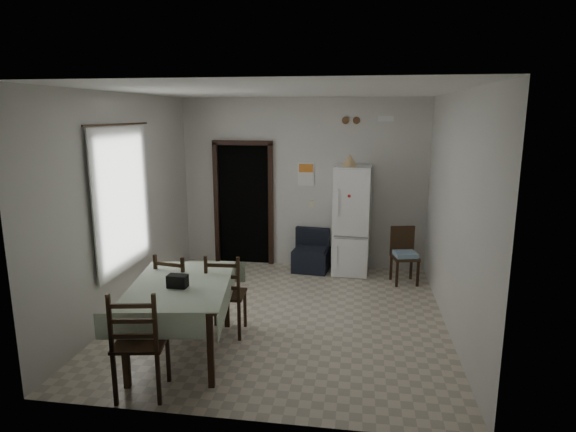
# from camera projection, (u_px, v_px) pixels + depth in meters

# --- Properties ---
(ground) EXTENTS (4.50, 4.50, 0.00)m
(ground) POSITION_uv_depth(u_px,v_px,m) (282.00, 316.00, 6.39)
(ground) COLOR beige
(ground) RESTS_ON ground
(ceiling) EXTENTS (4.20, 4.50, 0.02)m
(ceiling) POSITION_uv_depth(u_px,v_px,m) (282.00, 91.00, 5.79)
(ceiling) COLOR white
(ceiling) RESTS_ON ground
(wall_back) EXTENTS (4.20, 0.02, 2.90)m
(wall_back) POSITION_uv_depth(u_px,v_px,m) (303.00, 184.00, 8.26)
(wall_back) COLOR silver
(wall_back) RESTS_ON ground
(wall_front) EXTENTS (4.20, 0.02, 2.90)m
(wall_front) POSITION_uv_depth(u_px,v_px,m) (238.00, 262.00, 3.91)
(wall_front) COLOR silver
(wall_front) RESTS_ON ground
(wall_left) EXTENTS (0.02, 4.50, 2.90)m
(wall_left) POSITION_uv_depth(u_px,v_px,m) (127.00, 204.00, 6.39)
(wall_left) COLOR silver
(wall_left) RESTS_ON ground
(wall_right) EXTENTS (0.02, 4.50, 2.90)m
(wall_right) POSITION_uv_depth(u_px,v_px,m) (454.00, 214.00, 5.78)
(wall_right) COLOR silver
(wall_right) RESTS_ON ground
(doorway) EXTENTS (1.06, 0.52, 2.22)m
(doorway) POSITION_uv_depth(u_px,v_px,m) (247.00, 202.00, 8.69)
(doorway) COLOR black
(doorway) RESTS_ON ground
(window_recess) EXTENTS (0.10, 1.20, 1.60)m
(window_recess) POSITION_uv_depth(u_px,v_px,m) (115.00, 199.00, 6.19)
(window_recess) COLOR silver
(window_recess) RESTS_ON ground
(curtain) EXTENTS (0.02, 1.45, 1.85)m
(curtain) POSITION_uv_depth(u_px,v_px,m) (123.00, 200.00, 6.17)
(curtain) COLOR silver
(curtain) RESTS_ON ground
(curtain_rod) EXTENTS (0.02, 1.60, 0.02)m
(curtain_rod) POSITION_uv_depth(u_px,v_px,m) (118.00, 124.00, 5.97)
(curtain_rod) COLOR black
(curtain_rod) RESTS_ON ground
(calendar) EXTENTS (0.28, 0.02, 0.40)m
(calendar) POSITION_uv_depth(u_px,v_px,m) (306.00, 174.00, 8.21)
(calendar) COLOR white
(calendar) RESTS_ON ground
(calendar_image) EXTENTS (0.24, 0.01, 0.14)m
(calendar_image) POSITION_uv_depth(u_px,v_px,m) (306.00, 168.00, 8.18)
(calendar_image) COLOR orange
(calendar_image) RESTS_ON ground
(light_switch) EXTENTS (0.08, 0.02, 0.12)m
(light_switch) POSITION_uv_depth(u_px,v_px,m) (311.00, 204.00, 8.30)
(light_switch) COLOR beige
(light_switch) RESTS_ON ground
(vent_left) EXTENTS (0.12, 0.03, 0.12)m
(vent_left) POSITION_uv_depth(u_px,v_px,m) (346.00, 120.00, 7.92)
(vent_left) COLOR brown
(vent_left) RESTS_ON ground
(vent_right) EXTENTS (0.12, 0.03, 0.12)m
(vent_right) POSITION_uv_depth(u_px,v_px,m) (357.00, 120.00, 7.90)
(vent_right) COLOR brown
(vent_right) RESTS_ON ground
(emergency_light) EXTENTS (0.25, 0.07, 0.09)m
(emergency_light) POSITION_uv_depth(u_px,v_px,m) (386.00, 119.00, 7.80)
(emergency_light) COLOR white
(emergency_light) RESTS_ON ground
(fridge) EXTENTS (0.62, 0.62, 1.80)m
(fridge) POSITION_uv_depth(u_px,v_px,m) (352.00, 220.00, 7.95)
(fridge) COLOR white
(fridge) RESTS_ON ground
(tan_cone) EXTENTS (0.27, 0.27, 0.20)m
(tan_cone) POSITION_uv_depth(u_px,v_px,m) (350.00, 160.00, 7.70)
(tan_cone) COLOR tan
(tan_cone) RESTS_ON fridge
(navy_seat) EXTENTS (0.64, 0.62, 0.70)m
(navy_seat) POSITION_uv_depth(u_px,v_px,m) (311.00, 251.00, 8.16)
(navy_seat) COLOR black
(navy_seat) RESTS_ON ground
(corner_chair) EXTENTS (0.46, 0.46, 0.89)m
(corner_chair) POSITION_uv_depth(u_px,v_px,m) (405.00, 256.00, 7.53)
(corner_chair) COLOR black
(corner_chair) RESTS_ON ground
(dining_table) EXTENTS (1.28, 1.72, 0.82)m
(dining_table) POSITION_uv_depth(u_px,v_px,m) (182.00, 319.00, 5.31)
(dining_table) COLOR #A6B69C
(dining_table) RESTS_ON ground
(black_bag) EXTENTS (0.21, 0.13, 0.14)m
(black_bag) POSITION_uv_depth(u_px,v_px,m) (178.00, 281.00, 5.09)
(black_bag) COLOR black
(black_bag) RESTS_ON dining_table
(dining_chair_far_left) EXTENTS (0.49, 0.49, 1.00)m
(dining_chair_far_left) POSITION_uv_depth(u_px,v_px,m) (178.00, 291.00, 5.89)
(dining_chair_far_left) COLOR black
(dining_chair_far_left) RESTS_ON ground
(dining_chair_far_right) EXTENTS (0.46, 0.46, 1.03)m
(dining_chair_far_right) POSITION_uv_depth(u_px,v_px,m) (226.00, 293.00, 5.79)
(dining_chair_far_right) COLOR black
(dining_chair_far_right) RESTS_ON ground
(dining_chair_near_head) EXTENTS (0.54, 0.54, 1.08)m
(dining_chair_near_head) POSITION_uv_depth(u_px,v_px,m) (141.00, 341.00, 4.52)
(dining_chair_near_head) COLOR black
(dining_chair_near_head) RESTS_ON ground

